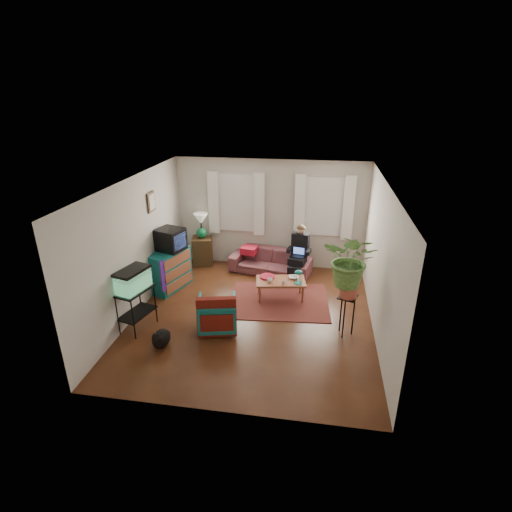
% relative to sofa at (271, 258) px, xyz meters
% --- Properties ---
extents(floor, '(4.50, 5.00, 0.01)m').
position_rel_sofa_xyz_m(floor, '(-0.08, -2.05, -0.37)').
color(floor, '#4F2B14').
rests_on(floor, ground).
extents(ceiling, '(4.50, 5.00, 0.01)m').
position_rel_sofa_xyz_m(ceiling, '(-0.08, -2.05, 2.23)').
color(ceiling, white).
rests_on(ceiling, wall_back).
extents(wall_back, '(4.50, 0.01, 2.60)m').
position_rel_sofa_xyz_m(wall_back, '(-0.08, 0.45, 0.93)').
color(wall_back, silver).
rests_on(wall_back, floor).
extents(wall_front, '(4.50, 0.01, 2.60)m').
position_rel_sofa_xyz_m(wall_front, '(-0.08, -4.55, 0.93)').
color(wall_front, silver).
rests_on(wall_front, floor).
extents(wall_left, '(0.01, 5.00, 2.60)m').
position_rel_sofa_xyz_m(wall_left, '(-2.33, -2.05, 0.93)').
color(wall_left, silver).
rests_on(wall_left, floor).
extents(wall_right, '(0.01, 5.00, 2.60)m').
position_rel_sofa_xyz_m(wall_right, '(2.17, -2.05, 0.93)').
color(wall_right, silver).
rests_on(wall_right, floor).
extents(window_left, '(1.08, 0.04, 1.38)m').
position_rel_sofa_xyz_m(window_left, '(-0.88, 0.43, 1.18)').
color(window_left, white).
rests_on(window_left, wall_back).
extents(window_right, '(1.08, 0.04, 1.38)m').
position_rel_sofa_xyz_m(window_right, '(1.17, 0.43, 1.18)').
color(window_right, white).
rests_on(window_right, wall_back).
extents(curtains_left, '(1.36, 0.06, 1.50)m').
position_rel_sofa_xyz_m(curtains_left, '(-0.88, 0.35, 1.18)').
color(curtains_left, white).
rests_on(curtains_left, wall_back).
extents(curtains_right, '(1.36, 0.06, 1.50)m').
position_rel_sofa_xyz_m(curtains_right, '(1.17, 0.35, 1.18)').
color(curtains_right, white).
rests_on(curtains_right, wall_back).
extents(picture_frame, '(0.04, 0.32, 0.40)m').
position_rel_sofa_xyz_m(picture_frame, '(-2.30, -1.20, 1.58)').
color(picture_frame, '#3D2616').
rests_on(picture_frame, wall_left).
extents(area_rug, '(2.13, 1.76, 0.01)m').
position_rel_sofa_xyz_m(area_rug, '(0.36, -1.37, -0.36)').
color(area_rug, brown).
rests_on(area_rug, floor).
extents(sofa, '(1.99, 1.09, 0.74)m').
position_rel_sofa_xyz_m(sofa, '(0.00, 0.00, 0.00)').
color(sofa, brown).
rests_on(sofa, floor).
extents(seated_person, '(0.57, 0.66, 1.12)m').
position_rel_sofa_xyz_m(seated_person, '(0.67, -0.13, 0.19)').
color(seated_person, black).
rests_on(seated_person, sofa).
extents(side_table, '(0.56, 0.56, 0.69)m').
position_rel_sofa_xyz_m(side_table, '(-1.73, 0.23, -0.03)').
color(side_table, '#402F18').
rests_on(side_table, floor).
extents(table_lamp, '(0.42, 0.42, 0.63)m').
position_rel_sofa_xyz_m(table_lamp, '(-1.73, 0.23, 0.61)').
color(table_lamp, white).
rests_on(table_lamp, side_table).
extents(dresser, '(0.77, 1.08, 0.88)m').
position_rel_sofa_xyz_m(dresser, '(-2.07, -1.16, 0.07)').
color(dresser, '#126270').
rests_on(dresser, floor).
extents(crt_tv, '(0.66, 0.63, 0.47)m').
position_rel_sofa_xyz_m(crt_tv, '(-2.02, -1.07, 0.74)').
color(crt_tv, black).
rests_on(crt_tv, dresser).
extents(aquarium_stand, '(0.56, 0.78, 0.78)m').
position_rel_sofa_xyz_m(aquarium_stand, '(-2.08, -2.78, 0.02)').
color(aquarium_stand, black).
rests_on(aquarium_stand, floor).
extents(aquarium, '(0.50, 0.71, 0.41)m').
position_rel_sofa_xyz_m(aquarium, '(-2.08, -2.78, 0.62)').
color(aquarium, '#7FD899').
rests_on(aquarium, aquarium_stand).
extents(black_cat, '(0.30, 0.45, 0.38)m').
position_rel_sofa_xyz_m(black_cat, '(-1.45, -3.25, -0.18)').
color(black_cat, black).
rests_on(black_cat, floor).
extents(armchair, '(0.79, 0.76, 0.69)m').
position_rel_sofa_xyz_m(armchair, '(-0.64, -2.57, -0.03)').
color(armchair, '#115766').
rests_on(armchair, floor).
extents(serape_throw, '(0.71, 0.31, 0.57)m').
position_rel_sofa_xyz_m(serape_throw, '(-0.58, -2.83, 0.12)').
color(serape_throw, '#9E0A0A').
rests_on(serape_throw, armchair).
extents(coffee_table, '(1.08, 0.71, 0.42)m').
position_rel_sofa_xyz_m(coffee_table, '(0.37, -1.24, -0.16)').
color(coffee_table, brown).
rests_on(coffee_table, floor).
extents(cup_a, '(0.13, 0.13, 0.09)m').
position_rel_sofa_xyz_m(cup_a, '(0.16, -1.37, 0.09)').
color(cup_a, white).
rests_on(cup_a, coffee_table).
extents(cup_b, '(0.11, 0.11, 0.09)m').
position_rel_sofa_xyz_m(cup_b, '(0.44, -1.40, 0.09)').
color(cup_b, beige).
rests_on(cup_b, coffee_table).
extents(bowl, '(0.23, 0.23, 0.05)m').
position_rel_sofa_xyz_m(bowl, '(0.62, -1.11, 0.07)').
color(bowl, white).
rests_on(bowl, coffee_table).
extents(snack_tray, '(0.36, 0.36, 0.04)m').
position_rel_sofa_xyz_m(snack_tray, '(0.07, -1.16, 0.06)').
color(snack_tray, '#B21414').
rests_on(snack_tray, coffee_table).
extents(birdcage, '(0.19, 0.19, 0.29)m').
position_rel_sofa_xyz_m(birdcage, '(0.73, -1.32, 0.19)').
color(birdcage, '#115B6B').
rests_on(birdcage, coffee_table).
extents(plant_stand, '(0.41, 0.41, 0.77)m').
position_rel_sofa_xyz_m(plant_stand, '(1.64, -2.39, 0.02)').
color(plant_stand, black).
rests_on(plant_stand, floor).
extents(potted_plant, '(1.08, 1.01, 0.98)m').
position_rel_sofa_xyz_m(potted_plant, '(1.64, -2.39, 0.93)').
color(potted_plant, '#599947').
rests_on(potted_plant, plant_stand).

